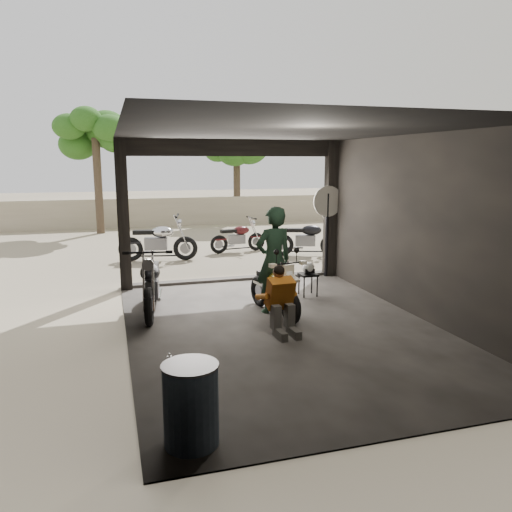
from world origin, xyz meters
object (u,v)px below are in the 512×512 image
outside_bike_b (238,235)px  stool (308,277)px  helmet (308,268)px  outside_bike_c (307,236)px  oil_drum (191,406)px  left_bike (151,280)px  outside_bike_a (158,238)px  sign_post (327,217)px  main_bike (274,286)px  rider (274,260)px  mechanic (283,303)px

outside_bike_b → stool: 5.31m
stool → helmet: size_ratio=1.85×
outside_bike_c → oil_drum: bearing=169.5°
left_bike → helmet: 3.19m
outside_bike_a → outside_bike_b: outside_bike_a is taller
helmet → oil_drum: size_ratio=0.31×
stool → sign_post: size_ratio=0.22×
stool → sign_post: bearing=54.2°
outside_bike_c → sign_post: 2.85m
main_bike → rider: size_ratio=0.82×
oil_drum → sign_post: bearing=55.8°
mechanic → sign_post: sign_post is taller
left_bike → oil_drum: left_bike is taller
outside_bike_c → helmet: size_ratio=6.86×
main_bike → rider: (0.03, 0.12, 0.44)m
left_bike → outside_bike_b: bearing=69.1°
oil_drum → left_bike: bearing=90.0°
rider → oil_drum: rider is taller
mechanic → helmet: 2.44m
outside_bike_c → oil_drum: 10.15m
oil_drum → sign_post: size_ratio=0.38×
main_bike → outside_bike_c: outside_bike_c is taller
main_bike → sign_post: size_ratio=0.73×
left_bike → outside_bike_a: outside_bike_a is taller
outside_bike_c → helmet: (-1.66, -4.13, -0.00)m
main_bike → mechanic: mechanic is taller
rider → outside_bike_b: bearing=-108.6°
helmet → stool: bearing=-83.7°
oil_drum → stool: bearing=56.3°
outside_bike_a → outside_bike_b: (2.46, 0.68, -0.11)m
main_bike → mechanic: bearing=-111.0°
mechanic → outside_bike_a: bearing=97.3°
rider → sign_post: (2.11, 2.35, 0.47)m
outside_bike_a → stool: outside_bike_a is taller
mechanic → outside_bike_c: bearing=60.9°
main_bike → stool: 1.45m
outside_bike_a → mechanic: bearing=-158.2°
mechanic → stool: size_ratio=2.25×
outside_bike_a → rider: 5.71m
main_bike → helmet: 1.46m
main_bike → sign_post: (2.14, 2.47, 0.92)m
mechanic → oil_drum: (-1.90, -2.71, -0.12)m
main_bike → outside_bike_a: 5.81m
outside_bike_b → helmet: outside_bike_b is taller
main_bike → left_bike: (-2.11, 0.71, 0.09)m
stool → helmet: (0.00, 0.02, 0.19)m
mechanic → oil_drum: mechanic is taller
outside_bike_b → sign_post: bearing=-171.4°
left_bike → helmet: bearing=13.0°
main_bike → sign_post: bearing=39.4°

